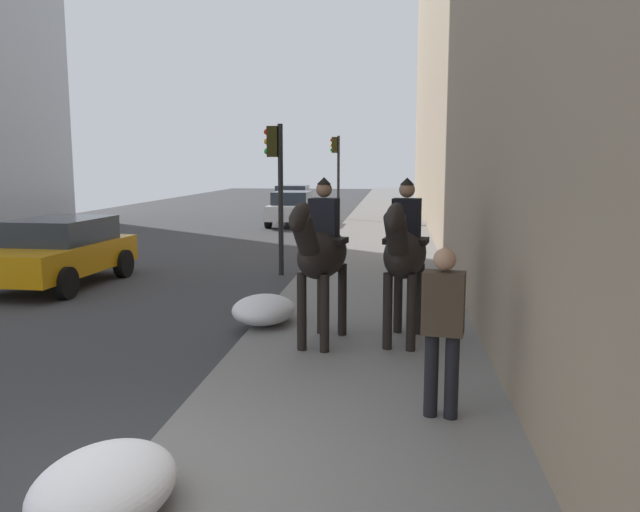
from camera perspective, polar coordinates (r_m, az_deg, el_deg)
mounted_horse_near at (r=8.79m, az=0.11°, el=0.35°), size 2.14×0.82×2.32m
mounted_horse_far at (r=8.93m, az=7.52°, el=0.36°), size 2.14×0.79×2.31m
pedestrian_greeting at (r=6.40m, az=10.88°, el=-5.74°), size 0.33×0.44×1.70m
car_near_lane at (r=34.03m, az=-2.42°, el=5.12°), size 3.87×2.06×1.44m
car_mid_lane at (r=27.00m, az=-2.38°, el=4.31°), size 4.22×1.89×1.44m
car_far_lane at (r=14.84m, az=-22.21°, el=0.44°), size 4.00×2.15×1.44m
traffic_light_near_curb at (r=14.95m, az=-3.89°, el=7.28°), size 0.20×0.44×3.51m
traffic_light_far_curb at (r=29.01m, az=1.48°, el=8.16°), size 0.20×0.44×3.81m
snow_pile_near at (r=5.11m, az=-18.62°, el=-18.80°), size 1.28×0.98×0.44m
snow_pile_far at (r=10.17m, az=-5.05°, el=-4.76°), size 1.27×0.98×0.44m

